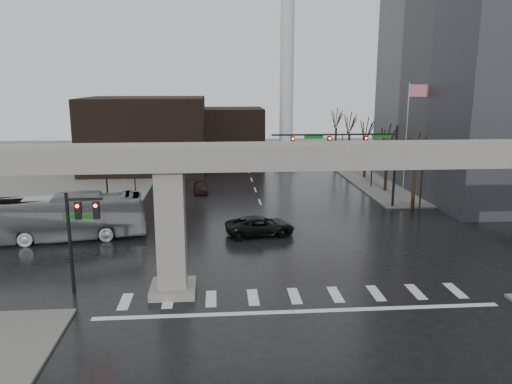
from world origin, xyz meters
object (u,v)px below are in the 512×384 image
(far_car, at_px, (201,187))
(signal_mast_arm, at_px, (357,149))
(pickup_truck, at_px, (260,226))
(city_bus, at_px, (61,217))

(far_car, bearing_deg, signal_mast_arm, -32.22)
(pickup_truck, distance_m, city_bus, 15.52)
(signal_mast_arm, xyz_separation_m, pickup_truck, (-9.95, -8.05, -5.06))
(signal_mast_arm, distance_m, pickup_truck, 13.76)
(city_bus, height_order, far_car, city_bus)
(signal_mast_arm, relative_size, city_bus, 0.95)
(pickup_truck, bearing_deg, signal_mast_arm, -59.32)
(city_bus, distance_m, far_car, 19.11)
(city_bus, bearing_deg, far_car, -40.43)
(signal_mast_arm, bearing_deg, pickup_truck, -141.04)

